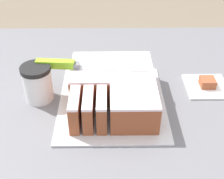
{
  "coord_description": "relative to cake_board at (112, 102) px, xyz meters",
  "views": [
    {
      "loc": [
        0.04,
        -0.65,
        1.45
      ],
      "look_at": [
        0.05,
        0.05,
        0.94
      ],
      "focal_mm": 50.0,
      "sensor_mm": 36.0,
      "label": 1
    }
  ],
  "objects": [
    {
      "name": "knife",
      "position": [
        -0.12,
        0.05,
        0.1
      ],
      "size": [
        0.33,
        0.05,
        0.02
      ],
      "rotation": [
        0.0,
        0.0,
        -0.07
      ],
      "color": "silver",
      "rests_on": "cake"
    },
    {
      "name": "brownie",
      "position": [
        0.29,
        0.07,
        0.02
      ],
      "size": [
        0.04,
        0.04,
        0.03
      ],
      "color": "#994C2D",
      "rests_on": "paper_napkin"
    },
    {
      "name": "coffee_cup",
      "position": [
        -0.21,
        0.03,
        0.05
      ],
      "size": [
        0.08,
        0.08,
        0.11
      ],
      "color": "white",
      "rests_on": "countertop"
    },
    {
      "name": "paper_napkin",
      "position": [
        0.29,
        0.07,
        0.0
      ],
      "size": [
        0.13,
        0.13,
        0.01
      ],
      "color": "white",
      "rests_on": "countertop"
    },
    {
      "name": "cake",
      "position": [
        0.0,
        0.01,
        0.05
      ],
      "size": [
        0.23,
        0.28,
        0.08
      ],
      "color": "#994C2D",
      "rests_on": "cake_board"
    },
    {
      "name": "cake_board",
      "position": [
        0.0,
        0.0,
        0.0
      ],
      "size": [
        0.3,
        0.34,
        0.01
      ],
      "color": "silver",
      "rests_on": "countertop"
    }
  ]
}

